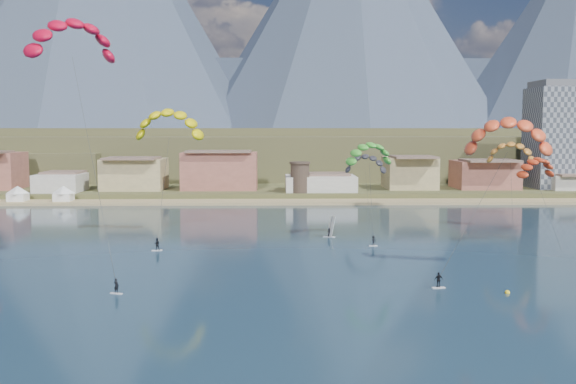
% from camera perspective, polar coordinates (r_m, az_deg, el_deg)
% --- Properties ---
extents(ground, '(2400.00, 2400.00, 0.00)m').
position_cam_1_polar(ground, '(71.54, 0.54, -10.46)').
color(ground, black).
rests_on(ground, ground).
extents(beach, '(2200.00, 12.00, 0.90)m').
position_cam_1_polar(beach, '(175.85, -0.50, -0.87)').
color(beach, tan).
rests_on(beach, ground).
extents(land, '(2200.00, 900.00, 4.00)m').
position_cam_1_polar(land, '(629.08, -0.99, 3.66)').
color(land, brown).
rests_on(land, ground).
extents(foothills, '(940.00, 210.00, 18.00)m').
position_cam_1_polar(foothills, '(302.42, 3.47, 3.44)').
color(foothills, brown).
rests_on(foothills, ground).
extents(mountain_ridge, '(2060.00, 480.00, 400.00)m').
position_cam_1_polar(mountain_ridge, '(902.02, -2.02, 13.78)').
color(mountain_ridge, '#2C384A').
rests_on(mountain_ridge, ground).
extents(town, '(400.00, 24.00, 12.00)m').
position_cam_1_polar(town, '(194.85, -12.41, 1.91)').
color(town, beige).
rests_on(town, ground).
extents(apartment_tower, '(20.00, 16.00, 32.00)m').
position_cam_1_polar(apartment_tower, '(215.18, 22.77, 4.55)').
color(apartment_tower, gray).
rests_on(apartment_tower, ground).
extents(watchtower, '(5.82, 5.82, 8.60)m').
position_cam_1_polar(watchtower, '(183.39, 1.04, 1.31)').
color(watchtower, '#47382D').
rests_on(watchtower, ground).
extents(kitesurfer_red, '(15.86, 19.82, 36.60)m').
position_cam_1_polar(kitesurfer_red, '(95.87, -18.20, 12.88)').
color(kitesurfer_red, silver).
rests_on(kitesurfer_red, ground).
extents(kitesurfer_yellow, '(13.60, 20.45, 26.85)m').
position_cam_1_polar(kitesurfer_yellow, '(124.12, -10.26, 6.15)').
color(kitesurfer_yellow, silver).
rests_on(kitesurfer_yellow, ground).
extents(kitesurfer_orange, '(19.61, 16.29, 25.03)m').
position_cam_1_polar(kitesurfer_orange, '(96.69, 18.47, 5.06)').
color(kitesurfer_orange, silver).
rests_on(kitesurfer_orange, ground).
extents(kitesurfer_green, '(9.98, 13.15, 18.62)m').
position_cam_1_polar(kitesurfer_green, '(119.84, 7.05, 3.54)').
color(kitesurfer_green, silver).
rests_on(kitesurfer_green, ground).
extents(distant_kite_dark, '(10.49, 7.12, 16.00)m').
position_cam_1_polar(distant_kite_dark, '(150.84, 6.72, 2.71)').
color(distant_kite_dark, '#262626').
rests_on(distant_kite_dark, ground).
extents(distant_kite_orange, '(10.42, 7.82, 18.86)m').
position_cam_1_polar(distant_kite_orange, '(138.65, 18.71, 3.54)').
color(distant_kite_orange, '#262626').
rests_on(distant_kite_orange, ground).
extents(distant_kite_red, '(8.34, 7.10, 16.58)m').
position_cam_1_polar(distant_kite_red, '(118.54, 20.68, 2.26)').
color(distant_kite_red, '#262626').
rests_on(distant_kite_red, ground).
extents(windsurfer, '(2.27, 2.48, 3.84)m').
position_cam_1_polar(windsurfer, '(120.53, 3.65, -3.34)').
color(windsurfer, silver).
rests_on(windsurfer, ground).
extents(buoy, '(0.60, 0.60, 0.60)m').
position_cam_1_polar(buoy, '(84.14, 18.43, -8.24)').
color(buoy, yellow).
rests_on(buoy, ground).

